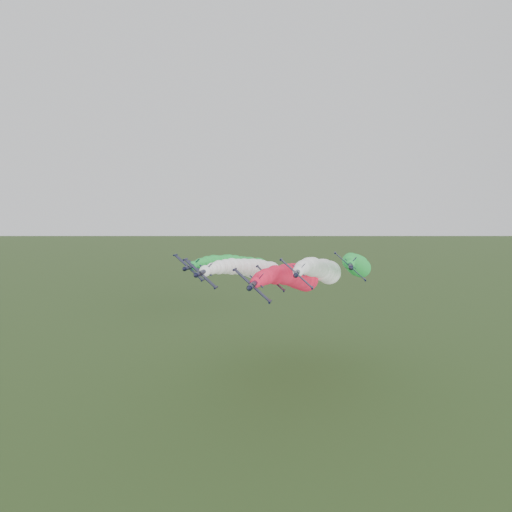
# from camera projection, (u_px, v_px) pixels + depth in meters

# --- Properties ---
(ground) EXTENTS (3000.00, 3000.00, 0.00)m
(ground) POSITION_uv_depth(u_px,v_px,m) (233.00, 463.00, 105.25)
(ground) COLOR #3E5827
(ground) RESTS_ON ground
(jet_lead) EXTENTS (13.72, 77.75, 15.42)m
(jet_lead) POSITION_uv_depth(u_px,v_px,m) (295.00, 277.00, 143.19)
(jet_lead) COLOR black
(jet_lead) RESTS_ON ground
(jet_inner_left) EXTENTS (13.53, 77.57, 15.24)m
(jet_inner_left) POSITION_uv_depth(u_px,v_px,m) (256.00, 270.00, 156.25)
(jet_inner_left) COLOR black
(jet_inner_left) RESTS_ON ground
(jet_inner_right) EXTENTS (13.86, 77.90, 15.57)m
(jet_inner_right) POSITION_uv_depth(u_px,v_px,m) (321.00, 270.00, 154.80)
(jet_inner_right) COLOR black
(jet_inner_right) RESTS_ON ground
(jet_outer_left) EXTENTS (13.82, 77.86, 15.52)m
(jet_outer_left) POSITION_uv_depth(u_px,v_px,m) (243.00, 266.00, 167.89)
(jet_outer_left) COLOR black
(jet_outer_left) RESTS_ON ground
(jet_outer_right) EXTENTS (13.17, 77.21, 14.88)m
(jet_outer_right) POSITION_uv_depth(u_px,v_px,m) (356.00, 265.00, 159.60)
(jet_outer_right) COLOR black
(jet_outer_right) RESTS_ON ground
(jet_trail) EXTENTS (13.45, 77.48, 15.15)m
(jet_trail) POSITION_uv_depth(u_px,v_px,m) (300.00, 273.00, 171.96)
(jet_trail) COLOR black
(jet_trail) RESTS_ON ground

